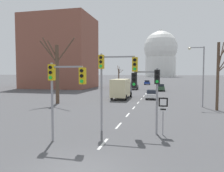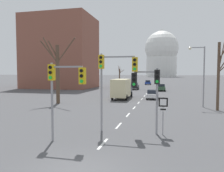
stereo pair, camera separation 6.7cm
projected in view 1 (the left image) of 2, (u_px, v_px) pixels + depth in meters
The scene contains 23 objects.
lane_stripe_0 at pixel (103, 144), 12.71m from camera, with size 0.16×2.00×0.01m, color silver.
lane_stripe_1 at pixel (119, 126), 17.08m from camera, with size 0.16×2.00×0.01m, color silver.
lane_stripe_2 at pixel (128, 115), 21.45m from camera, with size 0.16×2.00×0.01m, color silver.
lane_stripe_3 at pixel (134, 108), 25.83m from camera, with size 0.16×2.00×0.01m, color silver.
lane_stripe_4 at pixel (138, 103), 30.20m from camera, with size 0.16×2.00×0.01m, color silver.
lane_stripe_5 at pixel (141, 99), 34.57m from camera, with size 0.16×2.00×0.01m, color silver.
lane_stripe_6 at pixel (144, 96), 38.94m from camera, with size 0.16×2.00×0.01m, color silver.
lane_stripe_7 at pixel (146, 94), 43.31m from camera, with size 0.16×2.00×0.01m, color silver.
traffic_signal_near_right at pixel (149, 84), 14.69m from camera, with size 1.89×0.34×4.44m.
traffic_signal_centre_tall at pixel (113, 72), 15.01m from camera, with size 2.70×0.34×5.47m.
traffic_signal_near_left at pixel (62, 82), 12.85m from camera, with size 2.31×0.34×4.74m.
route_sign_post at pixel (163, 109), 14.44m from camera, with size 0.60×0.08×2.55m.
street_lamp_right at pixel (200, 70), 26.11m from camera, with size 1.90×0.36×7.26m.
sedan_near_left at pixel (134, 86), 53.89m from camera, with size 1.95×3.86×1.76m.
sedan_near_right at pixel (147, 82), 76.44m from camera, with size 1.93×4.24×1.56m.
sedan_mid_centre at pixel (161, 87), 49.99m from camera, with size 1.79×4.38×1.60m.
sedan_far_left at pixel (152, 94), 34.92m from camera, with size 1.78×4.40×1.46m.
delivery_truck at pixel (122, 88), 34.98m from camera, with size 2.44×7.20×3.14m.
bare_tree_left_near at pixel (119, 76), 68.67m from camera, with size 2.21×3.33×6.53m.
bare_tree_right_near at pixel (219, 72), 23.73m from camera, with size 2.07×3.21×8.99m.
bare_tree_left_far at pixel (57, 70), 29.17m from camera, with size 4.86×1.60×8.89m.
capitol_dome at pixel (160, 54), 226.59m from camera, with size 34.36×34.36×48.54m.
apartment_block_left at pixel (60, 53), 60.79m from camera, with size 18.00×14.00×19.51m, color brown.
Camera 1 is at (3.38, -8.24, 4.13)m, focal length 35.00 mm.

